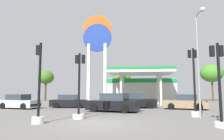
{
  "coord_description": "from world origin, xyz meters",
  "views": [
    {
      "loc": [
        2.14,
        -11.53,
        1.75
      ],
      "look_at": [
        -0.65,
        12.69,
        4.34
      ],
      "focal_mm": 32.71,
      "sensor_mm": 36.0,
      "label": 1
    }
  ],
  "objects_px": {
    "car_1": "(134,101)",
    "car_4": "(69,102)",
    "traffic_signal_1": "(220,93)",
    "traffic_signal_2": "(39,99)",
    "station_pole_sign": "(97,47)",
    "car_3": "(113,103)",
    "traffic_signal_0": "(79,95)",
    "tree_0": "(46,77)",
    "tree_1": "(122,80)",
    "corner_streetlamp": "(199,54)",
    "car_0": "(185,102)",
    "tree_2": "(212,73)",
    "car_2": "(19,102)",
    "traffic_signal_3": "(194,89)"
  },
  "relations": [
    {
      "from": "car_0",
      "to": "car_4",
      "type": "bearing_deg",
      "value": 176.15
    },
    {
      "from": "car_0",
      "to": "car_3",
      "type": "xyz_separation_m",
      "value": [
        -6.91,
        -3.24,
        0.06
      ]
    },
    {
      "from": "tree_0",
      "to": "traffic_signal_0",
      "type": "bearing_deg",
      "value": -61.13
    },
    {
      "from": "car_3",
      "to": "tree_2",
      "type": "relative_size",
      "value": 0.7
    },
    {
      "from": "car_2",
      "to": "traffic_signal_2",
      "type": "bearing_deg",
      "value": -54.16
    },
    {
      "from": "traffic_signal_3",
      "to": "tree_0",
      "type": "bearing_deg",
      "value": 133.35
    },
    {
      "from": "car_2",
      "to": "traffic_signal_1",
      "type": "relative_size",
      "value": 1.04
    },
    {
      "from": "tree_2",
      "to": "corner_streetlamp",
      "type": "relative_size",
      "value": 0.97
    },
    {
      "from": "car_0",
      "to": "car_4",
      "type": "relative_size",
      "value": 1.08
    },
    {
      "from": "station_pole_sign",
      "to": "tree_2",
      "type": "bearing_deg",
      "value": 30.13
    },
    {
      "from": "tree_1",
      "to": "traffic_signal_0",
      "type": "bearing_deg",
      "value": -92.56
    },
    {
      "from": "car_4",
      "to": "traffic_signal_2",
      "type": "bearing_deg",
      "value": -80.12
    },
    {
      "from": "station_pole_sign",
      "to": "car_1",
      "type": "relative_size",
      "value": 2.77
    },
    {
      "from": "station_pole_sign",
      "to": "car_4",
      "type": "xyz_separation_m",
      "value": [
        -1.93,
        -6.2,
        -7.54
      ]
    },
    {
      "from": "traffic_signal_0",
      "to": "traffic_signal_2",
      "type": "height_order",
      "value": "traffic_signal_2"
    },
    {
      "from": "traffic_signal_1",
      "to": "traffic_signal_2",
      "type": "relative_size",
      "value": 0.93
    },
    {
      "from": "car_3",
      "to": "tree_0",
      "type": "xyz_separation_m",
      "value": [
        -15.38,
        19.91,
        3.76
      ]
    },
    {
      "from": "station_pole_sign",
      "to": "car_4",
      "type": "relative_size",
      "value": 3.12
    },
    {
      "from": "car_4",
      "to": "traffic_signal_0",
      "type": "distance_m",
      "value": 9.69
    },
    {
      "from": "car_1",
      "to": "car_4",
      "type": "height_order",
      "value": "car_1"
    },
    {
      "from": "station_pole_sign",
      "to": "car_2",
      "type": "distance_m",
      "value": 12.93
    },
    {
      "from": "car_3",
      "to": "car_4",
      "type": "bearing_deg",
      "value": 142.76
    },
    {
      "from": "traffic_signal_2",
      "to": "car_4",
      "type": "bearing_deg",
      "value": 99.88
    },
    {
      "from": "car_1",
      "to": "car_4",
      "type": "xyz_separation_m",
      "value": [
        -7.2,
        -0.34,
        -0.07
      ]
    },
    {
      "from": "station_pole_sign",
      "to": "car_2",
      "type": "xyz_separation_m",
      "value": [
        -6.6,
        -8.19,
        -7.52
      ]
    },
    {
      "from": "car_0",
      "to": "station_pole_sign",
      "type": "bearing_deg",
      "value": 145.75
    },
    {
      "from": "car_2",
      "to": "car_4",
      "type": "height_order",
      "value": "car_2"
    },
    {
      "from": "traffic_signal_2",
      "to": "tree_0",
      "type": "bearing_deg",
      "value": 113.91
    },
    {
      "from": "tree_1",
      "to": "corner_streetlamp",
      "type": "xyz_separation_m",
      "value": [
        6.73,
        -25.58,
        0.16
      ]
    },
    {
      "from": "traffic_signal_3",
      "to": "car_2",
      "type": "bearing_deg",
      "value": 162.92
    },
    {
      "from": "car_2",
      "to": "tree_1",
      "type": "relative_size",
      "value": 0.75
    },
    {
      "from": "traffic_signal_0",
      "to": "traffic_signal_2",
      "type": "relative_size",
      "value": 0.95
    },
    {
      "from": "station_pole_sign",
      "to": "traffic_signal_0",
      "type": "height_order",
      "value": "station_pole_sign"
    },
    {
      "from": "car_0",
      "to": "car_4",
      "type": "distance_m",
      "value": 12.28
    },
    {
      "from": "car_4",
      "to": "corner_streetlamp",
      "type": "distance_m",
      "value": 14.56
    },
    {
      "from": "traffic_signal_3",
      "to": "car_0",
      "type": "bearing_deg",
      "value": 83.03
    },
    {
      "from": "traffic_signal_0",
      "to": "station_pole_sign",
      "type": "bearing_deg",
      "value": 96.45
    },
    {
      "from": "station_pole_sign",
      "to": "traffic_signal_1",
      "type": "relative_size",
      "value": 3.03
    },
    {
      "from": "station_pole_sign",
      "to": "car_3",
      "type": "height_order",
      "value": "station_pole_sign"
    },
    {
      "from": "traffic_signal_0",
      "to": "corner_streetlamp",
      "type": "distance_m",
      "value": 8.41
    },
    {
      "from": "car_1",
      "to": "corner_streetlamp",
      "type": "height_order",
      "value": "corner_streetlamp"
    },
    {
      "from": "station_pole_sign",
      "to": "traffic_signal_0",
      "type": "bearing_deg",
      "value": -83.55
    },
    {
      "from": "traffic_signal_2",
      "to": "tree_1",
      "type": "bearing_deg",
      "value": 84.26
    },
    {
      "from": "car_4",
      "to": "tree_0",
      "type": "height_order",
      "value": "tree_0"
    },
    {
      "from": "traffic_signal_2",
      "to": "tree_2",
      "type": "distance_m",
      "value": 34.89
    },
    {
      "from": "corner_streetlamp",
      "to": "car_2",
      "type": "bearing_deg",
      "value": 159.34
    },
    {
      "from": "car_2",
      "to": "tree_2",
      "type": "xyz_separation_m",
      "value": [
        26.11,
        19.52,
        4.48
      ]
    },
    {
      "from": "traffic_signal_2",
      "to": "tree_2",
      "type": "relative_size",
      "value": 0.66
    },
    {
      "from": "traffic_signal_0",
      "to": "tree_0",
      "type": "relative_size",
      "value": 0.73
    },
    {
      "from": "car_3",
      "to": "tree_2",
      "type": "xyz_separation_m",
      "value": [
        16.09,
        21.59,
        4.42
      ]
    }
  ]
}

